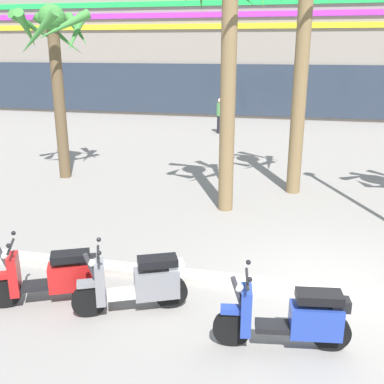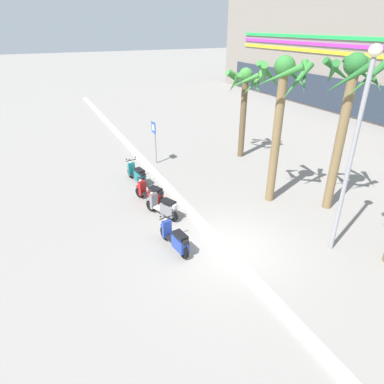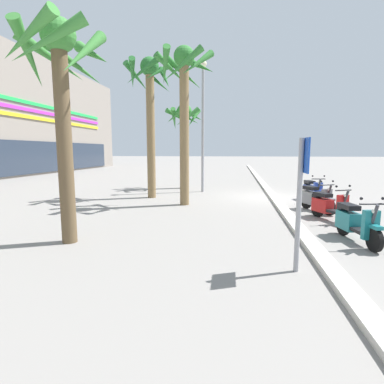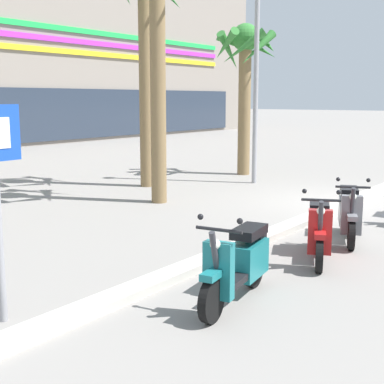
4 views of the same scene
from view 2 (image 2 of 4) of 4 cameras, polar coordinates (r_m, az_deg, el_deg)
ground_plane at (r=12.15m, az=6.21°, el=-9.59°), size 200.00×200.00×0.00m
curb_strip at (r=12.05m, az=5.60°, el=-9.55°), size 60.00×0.36×0.12m
scooter_teal_last_in_row at (r=16.89m, az=-9.32°, el=2.95°), size 1.82×0.64×1.17m
scooter_red_gap_after_mid at (r=14.91m, az=-6.97°, el=-0.25°), size 1.64×0.90×1.17m
scooter_grey_lead_nearest at (r=13.73m, az=-4.83°, el=-2.58°), size 1.66×0.90×1.17m
scooter_blue_second_in_line at (r=11.77m, az=-2.77°, el=-8.03°), size 1.84×0.61×1.17m
crossing_sign at (r=18.94m, az=-6.39°, el=9.15°), size 0.60×0.13×2.40m
palm_tree_far_corner at (r=14.18m, az=15.01°, el=15.20°), size 2.44×2.50×6.14m
palm_tree_by_mall_entrance at (r=14.32m, az=25.11°, el=14.11°), size 2.28×2.33×6.28m
palm_tree_mid_walkway at (r=19.66m, az=9.01°, el=16.67°), size 2.32×2.39×5.08m
street_lamp at (r=11.37m, az=26.12°, el=8.31°), size 0.36×0.36×6.70m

